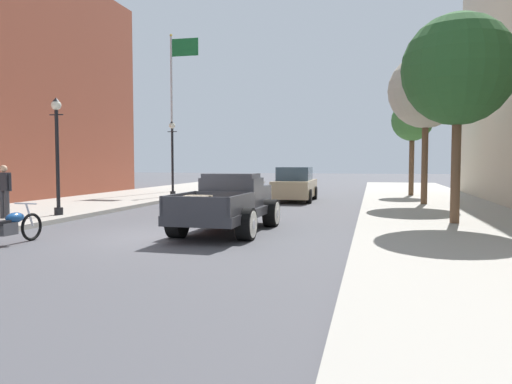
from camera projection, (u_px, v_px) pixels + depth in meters
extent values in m
plane|color=#47474C|center=(173.00, 237.00, 12.59)|extent=(140.00, 140.00, 0.00)
cube|color=#9E998E|center=(480.00, 245.00, 10.94)|extent=(5.50, 64.00, 0.15)
cube|color=#333338|center=(228.00, 212.00, 13.51)|extent=(1.89, 4.95, 0.24)
cube|color=#333338|center=(232.00, 192.00, 13.82)|extent=(1.59, 1.14, 0.80)
cube|color=#333338|center=(231.00, 176.00, 13.74)|extent=(1.46, 0.97, 0.12)
cube|color=#3D4C5B|center=(238.00, 185.00, 14.36)|extent=(1.33, 0.08, 0.44)
cube|color=#333338|center=(245.00, 194.00, 15.08)|extent=(1.36, 1.54, 0.52)
cube|color=silver|center=(252.00, 193.00, 15.85)|extent=(0.68, 0.12, 0.47)
cube|color=#333338|center=(210.00, 212.00, 12.15)|extent=(1.75, 2.15, 0.04)
cube|color=#333338|center=(180.00, 202.00, 12.34)|extent=(0.14, 2.10, 0.44)
cube|color=#333338|center=(242.00, 204.00, 11.93)|extent=(0.14, 2.10, 0.44)
cube|color=#333338|center=(195.00, 206.00, 11.16)|extent=(1.62, 0.12, 0.44)
cube|color=#333338|center=(223.00, 200.00, 13.11)|extent=(1.62, 0.12, 0.44)
cylinder|color=black|center=(214.00, 211.00, 15.05)|extent=(0.38, 0.81, 0.80)
cylinder|color=silver|center=(208.00, 211.00, 15.10)|extent=(0.03, 0.66, 0.66)
cylinder|color=silver|center=(207.00, 211.00, 15.10)|extent=(0.03, 0.24, 0.24)
cylinder|color=black|center=(271.00, 213.00, 14.59)|extent=(0.38, 0.81, 0.80)
cylinder|color=silver|center=(277.00, 213.00, 14.54)|extent=(0.03, 0.66, 0.66)
cylinder|color=silver|center=(278.00, 213.00, 14.54)|extent=(0.03, 0.24, 0.24)
cylinder|color=black|center=(177.00, 222.00, 12.45)|extent=(0.38, 0.81, 0.80)
cylinder|color=silver|center=(170.00, 222.00, 12.50)|extent=(0.03, 0.66, 0.66)
cylinder|color=silver|center=(170.00, 222.00, 12.50)|extent=(0.03, 0.24, 0.24)
cylinder|color=black|center=(246.00, 224.00, 11.99)|extent=(0.38, 0.81, 0.80)
cylinder|color=silver|center=(253.00, 224.00, 11.94)|extent=(0.03, 0.66, 0.66)
cylinder|color=silver|center=(254.00, 224.00, 11.94)|extent=(0.03, 0.24, 0.24)
cube|color=gray|center=(198.00, 204.00, 11.85)|extent=(0.61, 0.46, 0.40)
cube|color=#3D2D1E|center=(198.00, 204.00, 11.85)|extent=(0.62, 0.07, 0.42)
cube|color=brown|center=(223.00, 204.00, 12.38)|extent=(0.47, 0.36, 0.28)
torus|color=black|center=(32.00, 227.00, 11.97)|extent=(0.11, 0.67, 0.67)
cube|color=#4C4C51|center=(7.00, 229.00, 11.22)|extent=(0.27, 0.45, 0.28)
ellipsoid|color=navy|center=(15.00, 218.00, 11.45)|extent=(0.29, 0.54, 0.24)
cylinder|color=silver|center=(29.00, 215.00, 11.89)|extent=(0.07, 0.26, 0.58)
cylinder|color=silver|center=(25.00, 204.00, 11.76)|extent=(0.62, 0.08, 0.04)
cube|color=tan|center=(295.00, 188.00, 24.09)|extent=(1.78, 4.32, 0.80)
cube|color=#384C5B|center=(295.00, 174.00, 23.90)|extent=(1.55, 2.02, 0.64)
cylinder|color=black|center=(283.00, 192.00, 25.54)|extent=(0.23, 0.66, 0.66)
cylinder|color=black|center=(315.00, 193.00, 25.19)|extent=(0.23, 0.66, 0.66)
cylinder|color=black|center=(273.00, 196.00, 23.02)|extent=(0.23, 0.66, 0.66)
cylinder|color=black|center=(309.00, 196.00, 22.67)|extent=(0.23, 0.66, 0.66)
cylinder|color=#333338|center=(2.00, 204.00, 15.48)|extent=(0.14, 0.14, 0.86)
cylinder|color=#333338|center=(7.00, 204.00, 15.44)|extent=(0.14, 0.14, 0.86)
cube|color=#232328|center=(4.00, 182.00, 15.42)|extent=(0.36, 0.22, 0.56)
cylinder|color=#232328|center=(10.00, 182.00, 15.37)|extent=(0.09, 0.09, 0.54)
sphere|color=tan|center=(4.00, 169.00, 15.40)|extent=(0.22, 0.22, 0.22)
cylinder|color=black|center=(59.00, 211.00, 16.42)|extent=(0.28, 0.28, 0.24)
cylinder|color=black|center=(57.00, 159.00, 16.32)|extent=(0.12, 0.12, 3.20)
cylinder|color=black|center=(56.00, 115.00, 16.23)|extent=(0.50, 0.04, 0.04)
sphere|color=silver|center=(56.00, 105.00, 16.21)|extent=(0.32, 0.32, 0.32)
cone|color=black|center=(56.00, 100.00, 16.20)|extent=(0.24, 0.24, 0.14)
cylinder|color=black|center=(173.00, 194.00, 25.57)|extent=(0.28, 0.28, 0.24)
cylinder|color=black|center=(172.00, 160.00, 25.46)|extent=(0.12, 0.12, 3.20)
cylinder|color=black|center=(172.00, 132.00, 25.38)|extent=(0.50, 0.04, 0.04)
sphere|color=silver|center=(172.00, 126.00, 25.36)|extent=(0.32, 0.32, 0.32)
cone|color=black|center=(172.00, 122.00, 25.35)|extent=(0.24, 0.24, 0.14)
cylinder|color=#B2B2B7|center=(172.00, 115.00, 29.03)|extent=(0.12, 0.12, 9.00)
sphere|color=gold|center=(171.00, 35.00, 28.76)|extent=(0.16, 0.16, 0.16)
cube|color=#196633|center=(185.00, 47.00, 28.60)|extent=(1.60, 0.03, 1.00)
cylinder|color=brown|center=(456.00, 168.00, 14.13)|extent=(0.26, 0.26, 3.17)
sphere|color=#285628|center=(458.00, 69.00, 13.96)|extent=(3.13, 3.13, 3.13)
cylinder|color=brown|center=(425.00, 162.00, 20.53)|extent=(0.26, 0.26, 3.52)
sphere|color=#ADA893|center=(426.00, 91.00, 20.35)|extent=(3.07, 3.07, 3.07)
cylinder|color=brown|center=(411.00, 166.00, 25.86)|extent=(0.26, 0.26, 3.10)
sphere|color=#3D7538|center=(412.00, 120.00, 25.72)|extent=(2.13, 2.13, 2.13)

